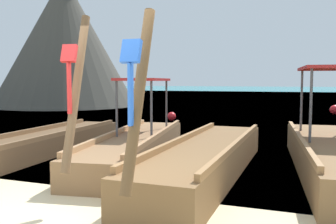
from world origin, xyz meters
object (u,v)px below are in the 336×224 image
object	(u,v)px
karst_rock	(62,44)
mooring_buoy_far	(335,110)
longtail_boat_orange_ribbon	(33,146)
longtail_boat_blue_ribbon	(207,159)
longtail_boat_violet_ribbon	(335,154)
longtail_boat_red_ribbon	(136,144)
mooring_buoy_near	(172,116)

from	to	relation	value
karst_rock	mooring_buoy_far	bearing A→B (deg)	-4.78
longtail_boat_orange_ribbon	karst_rock	bearing A→B (deg)	123.88
longtail_boat_blue_ribbon	karst_rock	bearing A→B (deg)	132.73
longtail_boat_blue_ribbon	longtail_boat_violet_ribbon	xyz separation A→B (m)	(2.18, 0.95, 0.06)
longtail_boat_red_ribbon	mooring_buoy_near	distance (m)	7.95
longtail_boat_blue_ribbon	longtail_boat_violet_ribbon	bearing A→B (deg)	23.63
longtail_boat_red_ribbon	mooring_buoy_far	bearing A→B (deg)	69.85
longtail_boat_blue_ribbon	karst_rock	size ratio (longest dim) A/B	0.57
longtail_boat_red_ribbon	mooring_buoy_near	size ratio (longest dim) A/B	16.43
mooring_buoy_near	mooring_buoy_far	world-z (taller)	mooring_buoy_far
longtail_boat_orange_ribbon	longtail_boat_blue_ribbon	world-z (taller)	longtail_boat_blue_ribbon
longtail_boat_red_ribbon	longtail_boat_violet_ribbon	xyz separation A→B (m)	(4.00, 0.11, 0.03)
mooring_buoy_near	longtail_boat_blue_ribbon	bearing A→B (deg)	-66.26
longtail_boat_red_ribbon	longtail_boat_blue_ribbon	size ratio (longest dim) A/B	1.02
longtail_boat_orange_ribbon	longtail_boat_red_ribbon	xyz separation A→B (m)	(2.26, 0.62, 0.08)
longtail_boat_blue_ribbon	karst_rock	xyz separation A→B (m)	(-14.39, 15.58, 4.01)
mooring_buoy_near	mooring_buoy_far	xyz separation A→B (m)	(6.81, 5.57, 0.06)
longtail_boat_violet_ribbon	longtail_boat_blue_ribbon	bearing A→B (deg)	-156.37
longtail_boat_red_ribbon	longtail_boat_blue_ribbon	bearing A→B (deg)	-24.72
longtail_boat_violet_ribbon	mooring_buoy_far	xyz separation A→B (m)	(0.87, 13.17, -0.10)
longtail_boat_violet_ribbon	mooring_buoy_near	size ratio (longest dim) A/B	16.54
longtail_boat_orange_ribbon	mooring_buoy_far	size ratio (longest dim) A/B	14.04
karst_rock	longtail_boat_red_ribbon	bearing A→B (deg)	-49.55
longtail_boat_orange_ribbon	mooring_buoy_near	size ratio (longest dim) A/B	18.62
mooring_buoy_near	longtail_boat_violet_ribbon	bearing A→B (deg)	-51.98
karst_rock	mooring_buoy_near	size ratio (longest dim) A/B	28.37
longtail_boat_blue_ribbon	longtail_boat_red_ribbon	bearing A→B (deg)	155.28
longtail_boat_violet_ribbon	mooring_buoy_near	distance (m)	9.64
mooring_buoy_near	longtail_boat_orange_ribbon	bearing A→B (deg)	-92.19
mooring_buoy_far	longtail_boat_violet_ribbon	bearing A→B (deg)	-93.79
karst_rock	mooring_buoy_near	bearing A→B (deg)	-33.48
karst_rock	mooring_buoy_near	distance (m)	13.40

